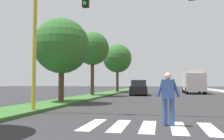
{
  "coord_description": "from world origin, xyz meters",
  "views": [
    {
      "loc": [
        -0.95,
        0.74,
        1.35
      ],
      "look_at": [
        -5.38,
        21.65,
        2.57
      ],
      "focal_mm": 37.06,
      "sensor_mm": 36.0,
      "label": 1
    }
  ],
  "objects_px": {
    "tree_mid": "(62,46)",
    "tree_distant": "(117,59)",
    "traffic_light_gantry": "(84,16)",
    "pedestrian_performer": "(168,96)",
    "sedan_midblock": "(139,88)",
    "truck_box_delivery": "(193,81)",
    "tree_far": "(92,49)"
  },
  "relations": [
    {
      "from": "tree_mid",
      "to": "tree_distant",
      "type": "bearing_deg",
      "value": 89.14
    },
    {
      "from": "tree_distant",
      "to": "tree_mid",
      "type": "bearing_deg",
      "value": -90.86
    },
    {
      "from": "tree_distant",
      "to": "traffic_light_gantry",
      "type": "xyz_separation_m",
      "value": [
        2.95,
        -23.64,
        -0.64
      ]
    },
    {
      "from": "pedestrian_performer",
      "to": "sedan_midblock",
      "type": "bearing_deg",
      "value": 98.15
    },
    {
      "from": "traffic_light_gantry",
      "to": "truck_box_delivery",
      "type": "relative_size",
      "value": 1.33
    },
    {
      "from": "traffic_light_gantry",
      "to": "sedan_midblock",
      "type": "bearing_deg",
      "value": 87.06
    },
    {
      "from": "pedestrian_performer",
      "to": "truck_box_delivery",
      "type": "bearing_deg",
      "value": 80.89
    },
    {
      "from": "tree_mid",
      "to": "pedestrian_performer",
      "type": "relative_size",
      "value": 3.3
    },
    {
      "from": "truck_box_delivery",
      "to": "sedan_midblock",
      "type": "bearing_deg",
      "value": -138.41
    },
    {
      "from": "pedestrian_performer",
      "to": "tree_distant",
      "type": "bearing_deg",
      "value": 104.16
    },
    {
      "from": "tree_mid",
      "to": "traffic_light_gantry",
      "type": "distance_m",
      "value": 5.83
    },
    {
      "from": "tree_far",
      "to": "tree_distant",
      "type": "height_order",
      "value": "tree_distant"
    },
    {
      "from": "tree_far",
      "to": "sedan_midblock",
      "type": "distance_m",
      "value": 6.91
    },
    {
      "from": "tree_distant",
      "to": "pedestrian_performer",
      "type": "distance_m",
      "value": 26.7
    },
    {
      "from": "tree_far",
      "to": "pedestrian_performer",
      "type": "xyz_separation_m",
      "value": [
        7.17,
        -15.32,
        -3.99
      ]
    },
    {
      "from": "tree_distant",
      "to": "truck_box_delivery",
      "type": "height_order",
      "value": "tree_distant"
    },
    {
      "from": "tree_distant",
      "to": "truck_box_delivery",
      "type": "relative_size",
      "value": 1.12
    },
    {
      "from": "tree_mid",
      "to": "tree_distant",
      "type": "relative_size",
      "value": 0.8
    },
    {
      "from": "tree_far",
      "to": "truck_box_delivery",
      "type": "relative_size",
      "value": 1.06
    },
    {
      "from": "tree_distant",
      "to": "traffic_light_gantry",
      "type": "relative_size",
      "value": 0.84
    },
    {
      "from": "tree_mid",
      "to": "traffic_light_gantry",
      "type": "height_order",
      "value": "traffic_light_gantry"
    },
    {
      "from": "traffic_light_gantry",
      "to": "tree_far",
      "type": "bearing_deg",
      "value": 105.31
    },
    {
      "from": "tree_distant",
      "to": "sedan_midblock",
      "type": "relative_size",
      "value": 1.52
    },
    {
      "from": "sedan_midblock",
      "to": "traffic_light_gantry",
      "type": "bearing_deg",
      "value": -92.94
    },
    {
      "from": "tree_mid",
      "to": "pedestrian_performer",
      "type": "height_order",
      "value": "tree_mid"
    },
    {
      "from": "tree_mid",
      "to": "tree_distant",
      "type": "distance_m",
      "value": 18.85
    },
    {
      "from": "tree_far",
      "to": "pedestrian_performer",
      "type": "height_order",
      "value": "tree_far"
    },
    {
      "from": "tree_far",
      "to": "truck_box_delivery",
      "type": "height_order",
      "value": "tree_far"
    },
    {
      "from": "truck_box_delivery",
      "to": "tree_distant",
      "type": "bearing_deg",
      "value": 173.13
    },
    {
      "from": "pedestrian_performer",
      "to": "tree_far",
      "type": "bearing_deg",
      "value": 115.06
    },
    {
      "from": "pedestrian_performer",
      "to": "truck_box_delivery",
      "type": "relative_size",
      "value": 0.27
    },
    {
      "from": "tree_mid",
      "to": "pedestrian_performer",
      "type": "distance_m",
      "value": 9.99
    }
  ]
}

